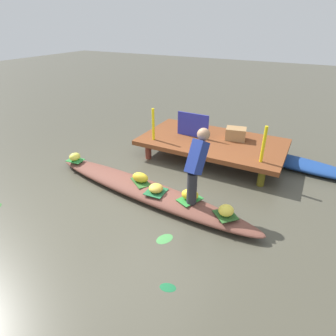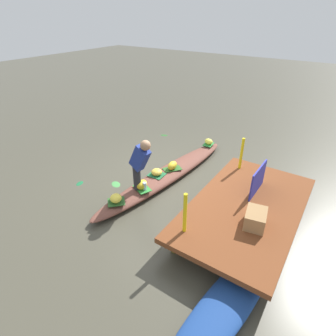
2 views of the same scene
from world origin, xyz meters
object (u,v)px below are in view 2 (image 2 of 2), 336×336
(vendor_boat, at_px, (167,174))
(water_bottle, at_px, (145,186))
(produce_crate, at_px, (255,219))
(banana_bunch_1, at_px, (116,198))
(banana_bunch_3, at_px, (157,172))
(moored_boat, at_px, (227,304))
(banana_bunch_2, at_px, (142,185))
(banana_bunch_0, at_px, (209,142))
(banana_bunch_4, at_px, (172,165))
(market_banner, at_px, (258,180))
(vendor_person, at_px, (140,162))

(vendor_boat, height_order, water_bottle, water_bottle)
(produce_crate, bearing_deg, vendor_boat, -112.21)
(banana_bunch_1, relative_size, banana_bunch_3, 0.95)
(moored_boat, xyz_separation_m, banana_bunch_2, (-1.38, -2.53, 0.22))
(moored_boat, distance_m, banana_bunch_0, 4.75)
(banana_bunch_0, relative_size, produce_crate, 0.54)
(banana_bunch_3, relative_size, banana_bunch_4, 0.82)
(vendor_boat, height_order, market_banner, market_banner)
(vendor_boat, relative_size, banana_bunch_3, 17.68)
(moored_boat, bearing_deg, banana_bunch_2, -110.94)
(banana_bunch_0, xyz_separation_m, water_bottle, (2.76, -0.11, 0.01))
(banana_bunch_1, relative_size, water_bottle, 1.31)
(banana_bunch_3, distance_m, produce_crate, 2.57)
(water_bottle, bearing_deg, banana_bunch_1, -18.43)
(produce_crate, bearing_deg, banana_bunch_0, -141.72)
(market_banner, bearing_deg, banana_bunch_3, -82.25)
(banana_bunch_2, bearing_deg, water_bottle, 81.57)
(banana_bunch_4, relative_size, vendor_person, 0.26)
(market_banner, relative_size, produce_crate, 1.73)
(vendor_person, bearing_deg, banana_bunch_3, -171.49)
(water_bottle, relative_size, produce_crate, 0.41)
(banana_bunch_4, relative_size, produce_crate, 0.70)
(vendor_person, bearing_deg, moored_boat, 62.22)
(market_banner, xyz_separation_m, produce_crate, (0.94, 0.29, -0.14))
(market_banner, bearing_deg, water_bottle, -65.47)
(banana_bunch_0, bearing_deg, produce_crate, 38.28)
(banana_bunch_0, relative_size, market_banner, 0.31)
(vendor_boat, distance_m, banana_bunch_3, 0.36)
(banana_bunch_3, xyz_separation_m, market_banner, (-0.27, 2.18, 0.42))
(vendor_boat, height_order, produce_crate, produce_crate)
(banana_bunch_1, distance_m, banana_bunch_2, 0.67)
(banana_bunch_2, distance_m, market_banner, 2.33)
(moored_boat, relative_size, vendor_person, 2.31)
(water_bottle, bearing_deg, banana_bunch_4, 179.65)
(banana_bunch_4, distance_m, produce_crate, 2.57)
(moored_boat, xyz_separation_m, water_bottle, (-1.37, -2.44, 0.21))
(banana_bunch_2, height_order, produce_crate, produce_crate)
(moored_boat, bearing_deg, market_banner, -162.01)
(vendor_boat, xyz_separation_m, banana_bunch_4, (-0.12, 0.06, 0.21))
(banana_bunch_0, xyz_separation_m, banana_bunch_3, (2.13, -0.26, -0.01))
(vendor_boat, height_order, banana_bunch_3, banana_bunch_3)
(banana_bunch_1, height_order, banana_bunch_4, banana_bunch_4)
(vendor_person, distance_m, market_banner, 2.29)
(banana_bunch_4, bearing_deg, vendor_person, -2.68)
(vendor_boat, distance_m, moored_boat, 3.39)
(moored_boat, height_order, banana_bunch_4, banana_bunch_4)
(moored_boat, relative_size, produce_crate, 6.30)
(produce_crate, bearing_deg, banana_bunch_1, -76.67)
(banana_bunch_2, height_order, banana_bunch_4, banana_bunch_4)
(banana_bunch_0, distance_m, produce_crate, 3.58)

